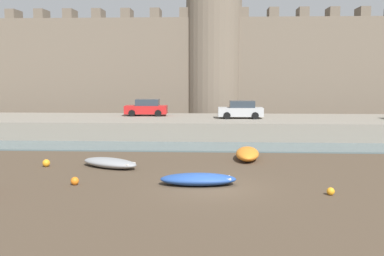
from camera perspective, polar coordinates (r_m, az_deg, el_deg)
The scene contains 12 objects.
ground_plane at distance 22.59m, azimuth 2.60°, elevation -7.55°, with size 160.00×160.00×0.00m, color #4C3D2D.
water_channel at distance 34.78m, azimuth 2.68°, elevation -2.41°, with size 80.00×4.50×0.10m, color slate.
quay_road at distance 41.86m, azimuth 2.71°, elevation 0.19°, with size 70.62×10.00×1.62m, color gray.
castle at distance 53.03m, azimuth 2.77°, elevation 8.51°, with size 65.80×7.18×19.30m.
rowboat_foreground_right at distance 27.69m, azimuth -10.39°, elevation -4.34°, with size 4.10×3.05×0.58m.
rowboat_midflat_left at distance 22.99m, azimuth 0.80°, elevation -6.48°, with size 3.93×1.68×0.59m.
rowboat_midflat_centre at distance 30.04m, azimuth 7.05°, elevation -3.22°, with size 1.80×3.93×0.77m.
mooring_buoy_off_centre at distance 28.91m, azimuth -18.02°, elevation -4.25°, with size 0.46×0.46×0.46m, color orange.
mooring_buoy_near_shore at distance 22.08m, azimuth 17.20°, elevation -7.69°, with size 0.37×0.37×0.37m, color orange.
mooring_buoy_near_channel at distance 23.77m, azimuth -14.66°, elevation -6.52°, with size 0.42×0.42×0.42m, color orange.
car_quay_west at distance 44.17m, azimuth -5.81°, elevation 2.57°, with size 4.13×1.94×1.62m.
car_quay_centre_east at distance 41.51m, azimuth 6.22°, elevation 2.30°, with size 4.13×1.94×1.62m.
Camera 1 is at (0.06, -21.89, 5.56)m, focal length 42.00 mm.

